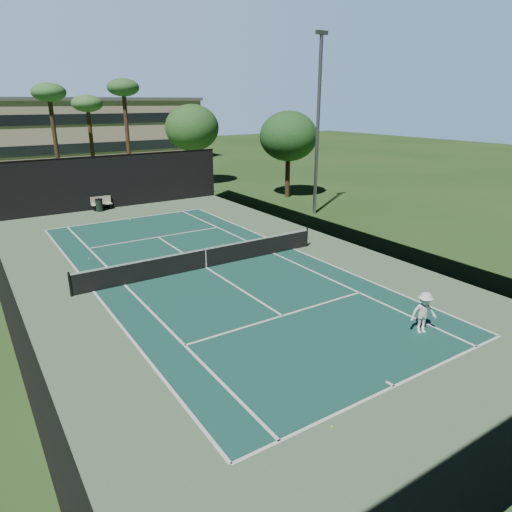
{
  "coord_description": "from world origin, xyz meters",
  "views": [
    {
      "loc": [
        -9.54,
        -19.16,
        7.88
      ],
      "look_at": [
        1.0,
        -3.0,
        1.3
      ],
      "focal_mm": 32.0,
      "sensor_mm": 36.0,
      "label": 1
    }
  ],
  "objects_px": {
    "tennis_ball_c": "(223,244)",
    "trash_bin": "(99,205)",
    "tennis_ball_a": "(332,427)",
    "tennis_ball_b": "(169,270)",
    "tennis_ball_d": "(89,259)",
    "park_bench": "(101,203)",
    "player": "(424,313)",
    "tennis_net": "(206,257)"
  },
  "relations": [
    {
      "from": "tennis_ball_c",
      "to": "trash_bin",
      "type": "bearing_deg",
      "value": 106.5
    },
    {
      "from": "tennis_ball_a",
      "to": "trash_bin",
      "type": "height_order",
      "value": "trash_bin"
    },
    {
      "from": "tennis_ball_c",
      "to": "tennis_ball_b",
      "type": "bearing_deg",
      "value": -151.78
    },
    {
      "from": "tennis_ball_d",
      "to": "park_bench",
      "type": "xyz_separation_m",
      "value": [
        3.76,
        11.23,
        0.51
      ]
    },
    {
      "from": "player",
      "to": "trash_bin",
      "type": "bearing_deg",
      "value": 121.86
    },
    {
      "from": "tennis_ball_c",
      "to": "tennis_ball_d",
      "type": "distance_m",
      "value": 7.31
    },
    {
      "from": "tennis_net",
      "to": "tennis_ball_c",
      "type": "xyz_separation_m",
      "value": [
        2.59,
        2.94,
        -0.53
      ]
    },
    {
      "from": "tennis_net",
      "to": "tennis_ball_b",
      "type": "relative_size",
      "value": 195.3
    },
    {
      "from": "tennis_ball_a",
      "to": "tennis_ball_b",
      "type": "xyz_separation_m",
      "value": [
        1.0,
        12.85,
        -0.0
      ]
    },
    {
      "from": "player",
      "to": "tennis_ball_c",
      "type": "relative_size",
      "value": 24.22
    },
    {
      "from": "tennis_net",
      "to": "player",
      "type": "xyz_separation_m",
      "value": [
        3.43,
        -10.16,
        0.22
      ]
    },
    {
      "from": "tennis_ball_a",
      "to": "tennis_ball_c",
      "type": "bearing_deg",
      "value": 70.73
    },
    {
      "from": "tennis_net",
      "to": "tennis_ball_c",
      "type": "relative_size",
      "value": 201.67
    },
    {
      "from": "tennis_ball_d",
      "to": "park_bench",
      "type": "height_order",
      "value": "park_bench"
    },
    {
      "from": "tennis_ball_a",
      "to": "tennis_ball_b",
      "type": "height_order",
      "value": "tennis_ball_a"
    },
    {
      "from": "tennis_net",
      "to": "tennis_ball_d",
      "type": "relative_size",
      "value": 170.92
    },
    {
      "from": "tennis_ball_a",
      "to": "tennis_ball_c",
      "type": "xyz_separation_m",
      "value": [
        5.3,
        15.15,
        -0.01
      ]
    },
    {
      "from": "tennis_ball_c",
      "to": "tennis_net",
      "type": "bearing_deg",
      "value": -131.41
    },
    {
      "from": "tennis_ball_a",
      "to": "player",
      "type": "bearing_deg",
      "value": 18.51
    },
    {
      "from": "player",
      "to": "trash_bin",
      "type": "height_order",
      "value": "player"
    },
    {
      "from": "tennis_ball_c",
      "to": "park_bench",
      "type": "height_order",
      "value": "park_bench"
    },
    {
      "from": "tennis_ball_d",
      "to": "tennis_net",
      "type": "bearing_deg",
      "value": -44.87
    },
    {
      "from": "tennis_net",
      "to": "park_bench",
      "type": "relative_size",
      "value": 8.6
    },
    {
      "from": "tennis_ball_b",
      "to": "tennis_ball_a",
      "type": "bearing_deg",
      "value": -94.47
    },
    {
      "from": "tennis_ball_a",
      "to": "tennis_ball_b",
      "type": "relative_size",
      "value": 1.13
    },
    {
      "from": "tennis_net",
      "to": "tennis_ball_d",
      "type": "xyz_separation_m",
      "value": [
        -4.55,
        4.53,
        -0.52
      ]
    },
    {
      "from": "tennis_net",
      "to": "tennis_ball_c",
      "type": "height_order",
      "value": "tennis_net"
    },
    {
      "from": "tennis_ball_a",
      "to": "park_bench",
      "type": "height_order",
      "value": "park_bench"
    },
    {
      "from": "tennis_ball_a",
      "to": "trash_bin",
      "type": "xyz_separation_m",
      "value": [
        1.63,
        27.53,
        0.44
      ]
    },
    {
      "from": "player",
      "to": "trash_bin",
      "type": "distance_m",
      "value": 25.87
    },
    {
      "from": "tennis_ball_a",
      "to": "trash_bin",
      "type": "relative_size",
      "value": 0.08
    },
    {
      "from": "tennis_net",
      "to": "player",
      "type": "distance_m",
      "value": 10.73
    },
    {
      "from": "tennis_ball_a",
      "to": "tennis_net",
      "type": "bearing_deg",
      "value": 77.5
    },
    {
      "from": "tennis_ball_a",
      "to": "park_bench",
      "type": "bearing_deg",
      "value": 86.07
    },
    {
      "from": "tennis_ball_d",
      "to": "park_bench",
      "type": "distance_m",
      "value": 11.86
    },
    {
      "from": "player",
      "to": "tennis_ball_c",
      "type": "bearing_deg",
      "value": 115.49
    },
    {
      "from": "player",
      "to": "tennis_ball_b",
      "type": "relative_size",
      "value": 23.46
    },
    {
      "from": "tennis_ball_b",
      "to": "tennis_ball_d",
      "type": "bearing_deg",
      "value": 126.11
    },
    {
      "from": "player",
      "to": "trash_bin",
      "type": "xyz_separation_m",
      "value": [
        -4.5,
        25.47,
        -0.3
      ]
    },
    {
      "from": "tennis_ball_a",
      "to": "tennis_ball_c",
      "type": "height_order",
      "value": "tennis_ball_a"
    },
    {
      "from": "trash_bin",
      "to": "park_bench",
      "type": "bearing_deg",
      "value": 57.76
    },
    {
      "from": "tennis_ball_a",
      "to": "tennis_ball_d",
      "type": "relative_size",
      "value": 0.99
    }
  ]
}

